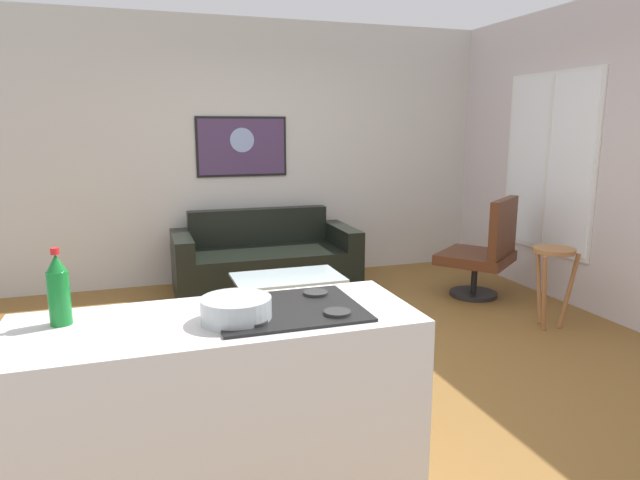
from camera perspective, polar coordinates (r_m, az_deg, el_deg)
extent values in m
cube|color=brown|center=(4.24, 1.18, -12.10)|extent=(6.40, 6.40, 0.04)
cube|color=beige|center=(6.23, -6.34, 8.88)|extent=(6.40, 0.05, 2.80)
cube|color=beige|center=(5.59, 26.61, 7.45)|extent=(0.05, 6.40, 2.80)
cube|color=black|center=(5.81, -5.52, -3.11)|extent=(1.50, 0.86, 0.44)
cube|color=black|center=(6.05, -6.30, 1.42)|extent=(1.49, 0.17, 0.38)
cube|color=black|center=(5.67, -13.81, -2.70)|extent=(0.19, 0.85, 0.64)
cube|color=black|center=(6.01, 2.25, -1.57)|extent=(0.19, 0.85, 0.64)
cube|color=silver|center=(4.76, -3.32, -3.83)|extent=(0.91, 0.55, 0.02)
cylinder|color=#232326|center=(4.52, -7.60, -7.62)|extent=(0.03, 0.03, 0.41)
cylinder|color=#232326|center=(4.73, 2.30, -6.65)|extent=(0.03, 0.03, 0.41)
cylinder|color=#232326|center=(4.95, -8.62, -5.92)|extent=(0.03, 0.03, 0.41)
cylinder|color=#232326|center=(5.15, 0.46, -5.12)|extent=(0.03, 0.03, 0.41)
cylinder|color=black|center=(5.88, 15.36, -5.31)|extent=(0.47, 0.47, 0.04)
cylinder|color=black|center=(5.82, 15.47, -3.40)|extent=(0.06, 0.06, 0.37)
cube|color=#4F2714|center=(5.78, 15.56, -1.75)|extent=(0.92, 0.92, 0.10)
cube|color=#4F2714|center=(5.65, 18.19, 1.20)|extent=(0.58, 0.48, 0.56)
cylinder|color=#996337|center=(5.02, 22.76, -0.96)|extent=(0.34, 0.34, 0.03)
cylinder|color=#996337|center=(5.20, 21.43, -4.36)|extent=(0.04, 0.14, 0.65)
cylinder|color=#996337|center=(4.97, 21.90, -5.13)|extent=(0.14, 0.10, 0.65)
cylinder|color=#996337|center=(5.13, 24.05, -4.79)|extent=(0.14, 0.10, 0.65)
cube|color=silver|center=(2.47, -10.10, -18.08)|extent=(1.61, 0.62, 0.93)
cube|color=black|center=(2.33, -3.38, -7.03)|extent=(0.60, 0.50, 0.01)
cylinder|color=#2D2D2D|center=(2.16, -6.81, -8.26)|extent=(0.11, 0.11, 0.01)
cylinder|color=#2D2D2D|center=(2.25, 1.79, -7.39)|extent=(0.11, 0.11, 0.01)
cylinder|color=#2D2D2D|center=(2.42, -8.16, -6.10)|extent=(0.11, 0.11, 0.01)
cylinder|color=#2D2D2D|center=(2.50, -0.44, -5.42)|extent=(0.11, 0.11, 0.01)
cylinder|color=#17782B|center=(2.35, -25.05, -5.38)|extent=(0.08, 0.08, 0.21)
cone|color=#17782B|center=(2.32, -25.34, -2.11)|extent=(0.07, 0.07, 0.07)
cylinder|color=red|center=(2.31, -25.44, -1.03)|extent=(0.03, 0.03, 0.02)
cylinder|color=silver|center=(2.22, -8.53, -8.01)|extent=(0.15, 0.15, 0.01)
cylinder|color=silver|center=(2.21, -8.56, -7.02)|extent=(0.28, 0.28, 0.10)
cube|color=black|center=(6.15, -7.97, 9.41)|extent=(0.98, 0.01, 0.64)
cube|color=#473255|center=(6.15, -7.96, 9.41)|extent=(0.93, 0.02, 0.59)
cylinder|color=#8A9FCC|center=(6.13, -7.96, 10.06)|extent=(0.26, 0.01, 0.26)
cube|color=silver|center=(6.01, 22.27, 7.26)|extent=(0.02, 1.26, 1.76)
cube|color=white|center=(6.00, 22.20, 7.26)|extent=(0.01, 1.18, 1.68)
cube|color=silver|center=(6.00, 22.17, 7.26)|extent=(0.01, 0.04, 1.68)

